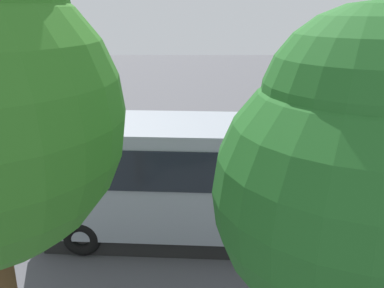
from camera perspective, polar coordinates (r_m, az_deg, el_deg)
name	(u,v)px	position (r m, az deg, el deg)	size (l,w,h in m)	color
ground_plane	(225,174)	(15.80, 4.63, -4.16)	(80.00, 80.00, 0.00)	#4C4C51
tour_bus	(211,181)	(11.05, 2.68, -5.17)	(9.44, 3.04, 3.25)	#8C939E
spectator_far_left	(288,163)	(14.49, 13.15, -2.58)	(0.58, 0.35, 1.66)	black
spectator_left	(252,162)	(14.19, 8.22, -2.44)	(0.58, 0.34, 1.75)	black
spectator_centre	(215,165)	(13.87, 3.20, -2.91)	(0.58, 0.37, 1.71)	black
spectator_right	(179,162)	(14.05, -1.84, -2.53)	(0.58, 0.36, 1.74)	#473823
spectator_far_right	(139,162)	(14.27, -7.31, -2.43)	(0.57, 0.39, 1.70)	black
parked_motorcycle_silver	(306,185)	(14.12, 15.49, -5.54)	(2.05, 0.64, 0.99)	black
stunt_motorcycle	(153,130)	(17.97, -5.37, 1.97)	(2.00, 0.89, 1.61)	black
traffic_cone	(203,153)	(17.07, 1.58, -1.24)	(0.34, 0.34, 0.63)	orange
tree_centre	(355,175)	(4.64, 21.54, -3.98)	(2.98, 2.98, 6.14)	#51381E
bay_line_a	(345,166)	(17.57, 20.34, -2.91)	(0.26, 4.61, 0.01)	white
bay_line_b	(275,166)	(16.81, 11.45, -3.04)	(0.27, 4.91, 0.01)	white
bay_line_c	(206,166)	(16.49, 1.96, -3.09)	(0.24, 4.29, 0.01)	white
bay_line_d	(137,166)	(16.64, -7.62, -3.06)	(0.25, 4.50, 0.01)	white
bay_line_e	(68,166)	(17.23, -16.79, -2.95)	(0.24, 4.10, 0.01)	white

